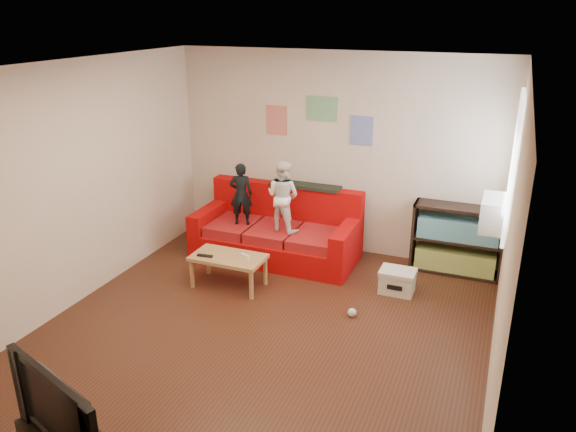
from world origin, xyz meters
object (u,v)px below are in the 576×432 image
at_px(child_a, 241,194).
at_px(file_box, 397,281).
at_px(bookshelf, 457,243).
at_px(television, 69,405).
at_px(child_b, 283,196).
at_px(sofa, 278,233).
at_px(coffee_table, 228,260).

distance_m(child_a, file_box, 2.32).
xyz_separation_m(child_a, bookshelf, (2.76, 0.53, -0.48)).
xyz_separation_m(bookshelf, television, (-2.05, -4.55, 0.30)).
xyz_separation_m(child_b, television, (0.11, -4.02, -0.22)).
xyz_separation_m(sofa, child_a, (-0.45, -0.17, 0.56)).
bearing_deg(child_a, child_b, 163.09).
relative_size(child_a, television, 0.80).
relative_size(coffee_table, television, 0.83).
distance_m(coffee_table, bookshelf, 2.88).
distance_m(child_b, file_box, 1.79).
relative_size(sofa, file_box, 5.25).
bearing_deg(television, sofa, 112.81).
bearing_deg(child_a, file_box, 155.72).
xyz_separation_m(coffee_table, file_box, (1.94, 0.60, -0.19)).
height_order(bookshelf, file_box, bookshelf).
bearing_deg(file_box, television, -111.59).
xyz_separation_m(child_b, coffee_table, (-0.35, -0.88, -0.58)).
xyz_separation_m(child_b, file_box, (1.59, -0.28, -0.78)).
bearing_deg(sofa, coffee_table, -100.81).
distance_m(sofa, television, 4.22).
distance_m(sofa, file_box, 1.80).
relative_size(coffee_table, file_box, 2.13).
height_order(child_a, coffee_table, child_a).
bearing_deg(television, coffee_table, 117.65).
xyz_separation_m(child_a, coffee_table, (0.25, -0.88, -0.54)).
height_order(sofa, bookshelf, sofa).
bearing_deg(sofa, child_b, -49.73).
xyz_separation_m(bookshelf, file_box, (-0.57, -0.82, -0.25)).
bearing_deg(television, file_box, 87.70).
bearing_deg(sofa, file_box, -14.76).
xyz_separation_m(child_b, bookshelf, (2.16, 0.53, -0.53)).
bearing_deg(coffee_table, bookshelf, 29.47).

